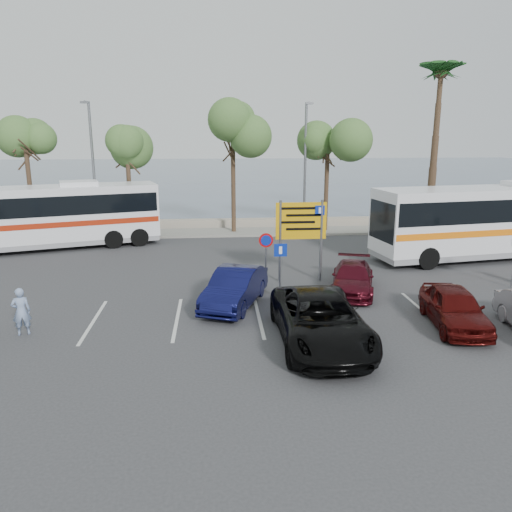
{
  "coord_description": "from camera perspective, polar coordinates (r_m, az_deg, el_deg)",
  "views": [
    {
      "loc": [
        -2.68,
        -17.75,
        6.45
      ],
      "look_at": [
        -0.97,
        3.0,
        1.23
      ],
      "focal_mm": 35.0,
      "sensor_mm": 36.0,
      "label": 1
    }
  ],
  "objects": [
    {
      "name": "car_maroon",
      "position": [
        20.88,
        10.99,
        -2.48
      ],
      "size": [
        2.75,
        4.38,
        1.18
      ],
      "primitive_type": "imported",
      "rotation": [
        0.0,
        0.0,
        -0.29
      ],
      "color": "#4A0C17",
      "rests_on": "ground"
    },
    {
      "name": "sign_parking",
      "position": [
        19.36,
        2.8,
        -0.84
      ],
      "size": [
        0.5,
        0.07,
        2.25
      ],
      "color": "slate",
      "rests_on": "ground"
    },
    {
      "name": "tree_far_left",
      "position": [
        33.71,
        -24.99,
        12.6
      ],
      "size": [
        3.2,
        3.2,
        7.6
      ],
      "color": "#382619",
      "rests_on": "kerb_strip"
    },
    {
      "name": "ground",
      "position": [
        19.08,
        3.65,
        -5.71
      ],
      "size": [
        120.0,
        120.0,
        0.0
      ],
      "primitive_type": "plane",
      "color": "#333336",
      "rests_on": "ground"
    },
    {
      "name": "tree_left",
      "position": [
        32.2,
        -14.61,
        12.85
      ],
      "size": [
        3.2,
        3.2,
        7.2
      ],
      "color": "#382619",
      "rests_on": "kerb_strip"
    },
    {
      "name": "car_blue",
      "position": [
        18.88,
        -2.44,
        -3.63
      ],
      "size": [
        2.89,
        4.55,
        1.42
      ],
      "primitive_type": "imported",
      "rotation": [
        0.0,
        0.0,
        -0.35
      ],
      "color": "#0D0F3F",
      "rests_on": "ground"
    },
    {
      "name": "tree_right",
      "position": [
        32.56,
        8.25,
        13.44
      ],
      "size": [
        3.2,
        3.2,
        7.4
      ],
      "color": "#382619",
      "rests_on": "kerb_strip"
    },
    {
      "name": "tree_mid",
      "position": [
        31.78,
        -2.68,
        14.43
      ],
      "size": [
        3.2,
        3.2,
        8.0
      ],
      "color": "#382619",
      "rests_on": "kerb_strip"
    },
    {
      "name": "pedestrian_near",
      "position": [
        17.89,
        -25.26,
        -5.75
      ],
      "size": [
        0.67,
        0.55,
        1.59
      ],
      "primitive_type": "imported",
      "rotation": [
        0.0,
        0.0,
        3.48
      ],
      "color": "#8398BF",
      "rests_on": "ground"
    },
    {
      "name": "street_lamp_right",
      "position": [
        31.84,
        5.66,
        10.68
      ],
      "size": [
        0.45,
        1.15,
        8.01
      ],
      "color": "slate",
      "rests_on": "kerb_strip"
    },
    {
      "name": "suv_black",
      "position": [
        15.66,
        7.38,
        -7.26
      ],
      "size": [
        2.63,
        5.62,
        1.56
      ],
      "primitive_type": "imported",
      "rotation": [
        0.0,
        0.0,
        0.01
      ],
      "color": "black",
      "rests_on": "ground"
    },
    {
      "name": "sea",
      "position": [
        78.07,
        -2.78,
        9.32
      ],
      "size": [
        140.0,
        140.0,
        0.0
      ],
      "primitive_type": "plane",
      "color": "#42536A",
      "rests_on": "ground"
    },
    {
      "name": "kerb_strip",
      "position": [
        32.5,
        0.1,
        2.76
      ],
      "size": [
        44.0,
        2.4,
        0.15
      ],
      "primitive_type": "cube",
      "color": "gray",
      "rests_on": "ground"
    },
    {
      "name": "direction_sign",
      "position": [
        21.65,
        5.17,
        3.32
      ],
      "size": [
        2.2,
        0.12,
        3.6
      ],
      "color": "slate",
      "rests_on": "ground"
    },
    {
      "name": "palm_tree",
      "position": [
        34.94,
        20.38,
        18.86
      ],
      "size": [
        4.8,
        4.8,
        11.2
      ],
      "color": "#382619",
      "rests_on": "kerb_strip"
    },
    {
      "name": "street_lamp_left",
      "position": [
        32.17,
        -18.16,
        10.1
      ],
      "size": [
        0.45,
        1.15,
        8.01
      ],
      "color": "slate",
      "rests_on": "kerb_strip"
    },
    {
      "name": "car_red",
      "position": [
        18.17,
        21.73,
        -5.48
      ],
      "size": [
        2.12,
        4.16,
        1.36
      ],
      "primitive_type": "imported",
      "rotation": [
        0.0,
        0.0,
        -0.13
      ],
      "color": "#490B0A",
      "rests_on": "ground"
    },
    {
      "name": "seawall",
      "position": [
        34.41,
        -0.18,
        3.78
      ],
      "size": [
        48.0,
        0.8,
        0.6
      ],
      "primitive_type": "cube",
      "color": "gray",
      "rests_on": "ground"
    },
    {
      "name": "coach_bus_right",
      "position": [
        28.52,
        25.46,
        3.38
      ],
      "size": [
        12.92,
        4.68,
        3.94
      ],
      "color": "white",
      "rests_on": "ground"
    },
    {
      "name": "lane_markings",
      "position": [
        18.01,
        0.5,
        -6.88
      ],
      "size": [
        12.02,
        4.2,
        0.01
      ],
      "primitive_type": null,
      "color": "silver",
      "rests_on": "ground"
    },
    {
      "name": "sign_no_stop",
      "position": [
        20.82,
        1.14,
        0.54
      ],
      "size": [
        0.6,
        0.08,
        2.35
      ],
      "color": "slate",
      "rests_on": "ground"
    },
    {
      "name": "coach_bus_left",
      "position": [
        30.12,
        -22.74,
        3.98
      ],
      "size": [
        12.22,
        5.99,
        3.74
      ],
      "color": "white",
      "rests_on": "ground"
    }
  ]
}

